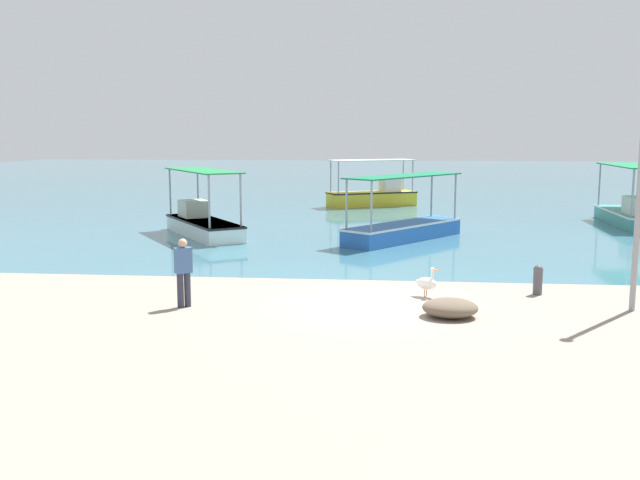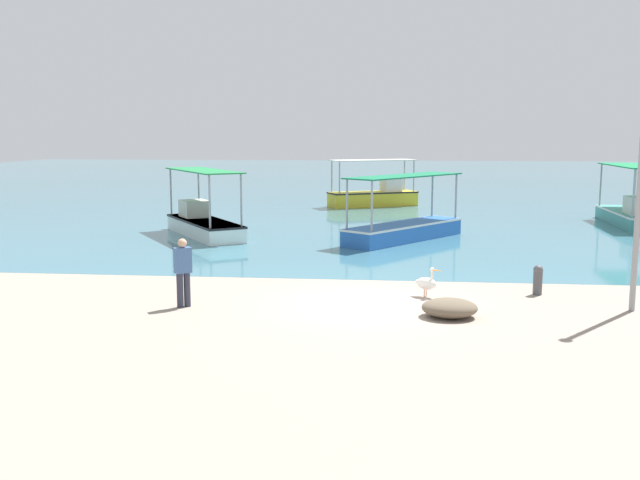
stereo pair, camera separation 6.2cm
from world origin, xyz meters
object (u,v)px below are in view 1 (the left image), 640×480
(fishing_boat_near_left, at_px, (203,221))
(fisherman_standing, at_px, (183,270))
(fishing_boat_near_right, at_px, (404,227))
(fishing_boat_far_left, at_px, (633,213))
(net_pile, at_px, (450,308))
(pelican, at_px, (427,283))
(fishing_boat_outer, at_px, (374,195))
(mooring_bollard, at_px, (538,279))

(fishing_boat_near_left, xyz_separation_m, fisherman_standing, (2.74, -12.07, 0.33))
(fishing_boat_near_right, bearing_deg, fishing_boat_far_left, 28.13)
(fishing_boat_far_left, xyz_separation_m, net_pile, (-9.71, -17.54, -0.37))
(fishing_boat_far_left, height_order, net_pile, fishing_boat_far_left)
(fishing_boat_near_left, relative_size, pelican, 7.00)
(fishing_boat_near_right, height_order, pelican, fishing_boat_near_right)
(fishing_boat_near_right, bearing_deg, fishing_boat_outer, 96.42)
(fishing_boat_near_left, xyz_separation_m, mooring_bollard, (11.61, -9.84, -0.16))
(fishing_boat_near_left, bearing_deg, mooring_bollard, -40.28)
(net_pile, bearing_deg, fishing_boat_near_left, 126.35)
(fishing_boat_far_left, relative_size, net_pile, 4.60)
(fisherman_standing, distance_m, net_pile, 6.43)
(fishing_boat_far_left, distance_m, mooring_bollard, 16.63)
(pelican, distance_m, fisherman_standing, 6.20)
(fishing_boat_near_right, bearing_deg, fisherman_standing, -115.56)
(fishing_boat_far_left, height_order, mooring_bollard, fishing_boat_far_left)
(fishing_boat_near_left, xyz_separation_m, net_pile, (9.13, -12.41, -0.36))
(fishing_boat_near_left, distance_m, fishing_boat_near_right, 8.29)
(net_pile, bearing_deg, fisherman_standing, 177.01)
(mooring_bollard, bearing_deg, fisherman_standing, -165.86)
(fishing_boat_far_left, distance_m, net_pile, 20.06)
(fishing_boat_far_left, relative_size, fishing_boat_outer, 1.11)
(mooring_bollard, distance_m, net_pile, 3.58)
(fishing_boat_near_left, distance_m, fishing_boat_outer, 14.39)
(fishing_boat_far_left, distance_m, fishing_boat_near_right, 11.99)
(fishing_boat_near_right, distance_m, pelican, 9.89)
(pelican, bearing_deg, fishing_boat_near_right, 92.46)
(fishing_boat_near_right, xyz_separation_m, fisherman_standing, (-5.53, -11.55, 0.39))
(fishing_boat_outer, height_order, net_pile, fishing_boat_outer)
(fishing_boat_far_left, bearing_deg, fishing_boat_near_left, -164.76)
(fishing_boat_far_left, xyz_separation_m, fishing_boat_outer, (-12.06, 7.56, 0.07))
(pelican, bearing_deg, fisherman_standing, -164.33)
(fishing_boat_far_left, xyz_separation_m, fisherman_standing, (-16.10, -17.21, 0.32))
(fishing_boat_outer, xyz_separation_m, net_pile, (2.35, -25.10, -0.45))
(net_pile, bearing_deg, fishing_boat_far_left, 61.02)
(fishing_boat_far_left, bearing_deg, fishing_boat_outer, 147.93)
(fishing_boat_far_left, relative_size, pelican, 7.39)
(fisherman_standing, xyz_separation_m, net_pile, (6.39, -0.33, -0.69))
(fishing_boat_near_left, relative_size, fishing_boat_near_right, 0.97)
(fishing_boat_outer, xyz_separation_m, mooring_bollard, (4.83, -22.53, -0.24))
(fishing_boat_far_left, height_order, fishing_boat_near_right, fishing_boat_far_left)
(fishing_boat_outer, distance_m, fisherman_standing, 25.09)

